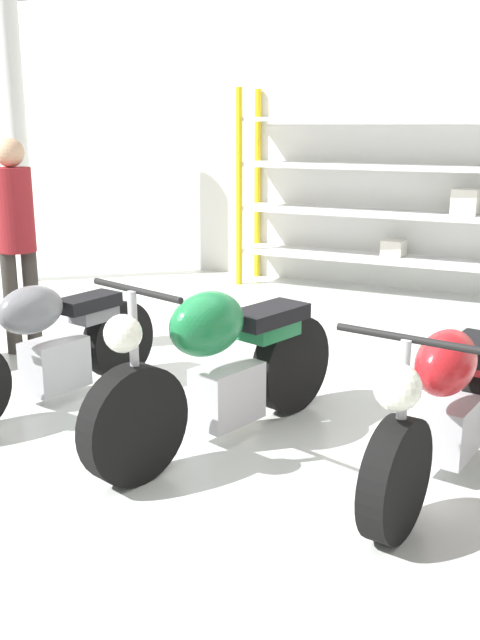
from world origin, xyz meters
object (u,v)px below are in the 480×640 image
motorcycle_red (448,403)px  motorcycle_green (220,367)px  person_browsing (16,228)px  motorcycle_grey (47,346)px  shelving_rack (436,196)px

motorcycle_red → motorcycle_green: bearing=-76.6°
motorcycle_green → person_browsing: 2.65m
motorcycle_grey → person_browsing: 1.50m
person_browsing → shelving_rack: bearing=-99.1°
shelving_rack → person_browsing: size_ratio=2.50×
motorcycle_grey → person_browsing: bearing=-119.8°
shelving_rack → motorcycle_grey: bearing=-112.4°
motorcycle_grey → motorcycle_red: (2.74, 0.04, 0.03)m
shelving_rack → motorcycle_grey: 4.85m
motorcycle_grey → person_browsing: size_ratio=1.07×
shelving_rack → motorcycle_red: shelving_rack is taller
motorcycle_green → person_browsing: (-2.40, 0.94, 0.59)m
motorcycle_green → motorcycle_red: (1.35, 0.09, -0.04)m
motorcycle_grey → motorcycle_red: bearing=102.3°
shelving_rack → motorcycle_grey: shelving_rack is taller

